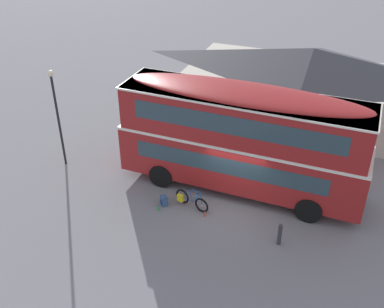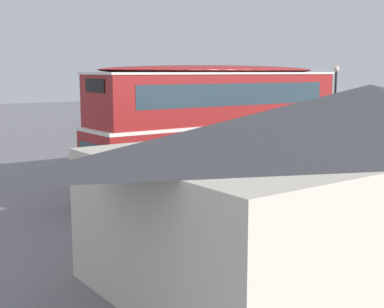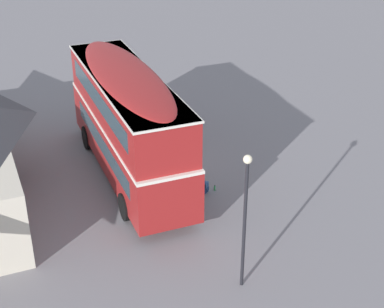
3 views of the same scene
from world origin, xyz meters
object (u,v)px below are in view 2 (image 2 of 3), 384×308
Objects in this scene: double_decker_bus at (218,122)px; touring_bicycle at (214,167)px; street_lamp at (335,104)px; water_bottle_green_metal at (224,168)px; backpack_on_ground at (229,166)px; water_bottle_red_squeeze at (195,174)px; kerb_bollard at (125,172)px.

double_decker_bus is 3.45m from touring_bicycle.
street_lamp reaches higher than touring_bicycle.
water_bottle_green_metal is at bearing -13.37° from street_lamp.
double_decker_bus reaches higher than touring_bicycle.
touring_bicycle is at bearing 17.68° from backpack_on_ground.
double_decker_bus is at bearing 57.20° from touring_bicycle.
touring_bicycle is 7.45m from street_lamp.
touring_bicycle is at bearing 157.63° from water_bottle_red_squeeze.
water_bottle_green_metal is (-2.54, -2.95, -2.53)m from double_decker_bus.
water_bottle_red_squeeze is at bearing -22.37° from touring_bicycle.
backpack_on_ground is at bearing 176.13° from kerb_bollard.
double_decker_bus is at bearing 49.35° from water_bottle_green_metal.
touring_bicycle is at bearing 170.21° from kerb_bollard.
street_lamp reaches higher than backpack_on_ground.
touring_bicycle is 1.15m from backpack_on_ground.
touring_bicycle reaches higher than kerb_bollard.
double_decker_bus is 2.22× the size of street_lamp.
double_decker_bus reaches higher than water_bottle_red_squeeze.
double_decker_bus is 4.43m from kerb_bollard.
water_bottle_green_metal is at bearing -179.09° from kerb_bollard.
backpack_on_ground is 1.89m from water_bottle_red_squeeze.
kerb_bollard is (3.22, -0.36, 0.38)m from water_bottle_red_squeeze.
backpack_on_ground is at bearing -162.32° from touring_bicycle.
touring_bicycle reaches higher than water_bottle_red_squeeze.
water_bottle_red_squeeze is (0.80, -0.33, -0.25)m from touring_bicycle.
water_bottle_green_metal is at bearing -95.66° from backpack_on_ground.
water_bottle_red_squeeze is at bearing 13.05° from water_bottle_green_metal.
water_bottle_red_squeeze is 8.31m from street_lamp.
double_decker_bus is 4.64m from water_bottle_green_metal.
water_bottle_red_squeeze is (1.88, 0.02, -0.14)m from backpack_on_ground.
backpack_on_ground is (-1.09, -0.35, -0.11)m from touring_bicycle.
double_decker_bus is at bearing 76.35° from water_bottle_red_squeeze.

